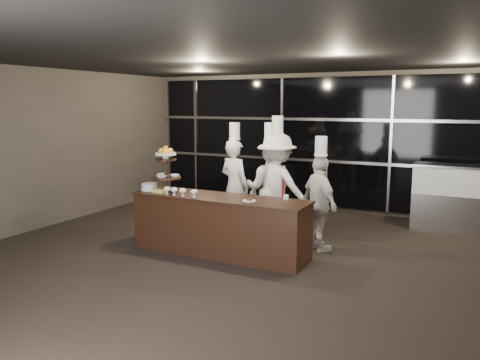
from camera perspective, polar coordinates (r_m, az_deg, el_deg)
The scene contains 14 objects.
room at distance 5.77m, azimuth -2.24°, elevation 0.95°, with size 10.00×10.00×10.00m.
window_wall at distance 10.33m, azimuth 11.33°, elevation 4.49°, with size 8.60×0.10×2.80m.
buffet_counter at distance 7.33m, azimuth -2.47°, elevation -5.51°, with size 2.84×0.74×0.92m.
display_stand at distance 7.69m, azimuth -9.02°, elevation 1.73°, with size 0.48×0.48×0.74m.
compotes at distance 7.34m, azimuth -7.41°, elevation -1.27°, with size 0.61×0.11×0.12m.
layer_cake at distance 7.89m, azimuth -10.95°, elevation -0.83°, with size 0.30×0.30×0.11m.
pastry_squares at distance 7.64m, azimuth -9.83°, elevation -1.32°, with size 0.20×0.13×0.05m.
small_plate at distance 6.88m, azimuth 1.13°, elevation -2.47°, with size 0.20×0.20×0.05m.
chef_cup at distance 7.01m, azimuth 5.63°, elevation -2.11°, with size 0.08×0.08×0.07m, color white.
display_case at distance 9.43m, azimuth 24.32°, elevation -1.62°, with size 1.33×0.58×1.24m.
chef_a at distance 8.49m, azimuth -0.65°, elevation -0.58°, with size 0.71×0.57×2.01m.
chef_b at distance 8.25m, azimuth 3.59°, elevation -0.96°, with size 0.96×0.82×2.02m.
chef_c at distance 8.12m, azimuth 4.50°, elevation -0.74°, with size 1.28×0.85×2.14m.
chef_d at distance 7.53m, azimuth 9.67°, elevation -2.70°, with size 0.92×0.88×1.84m.
Camera 1 is at (2.80, -4.98, 2.34)m, focal length 35.00 mm.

